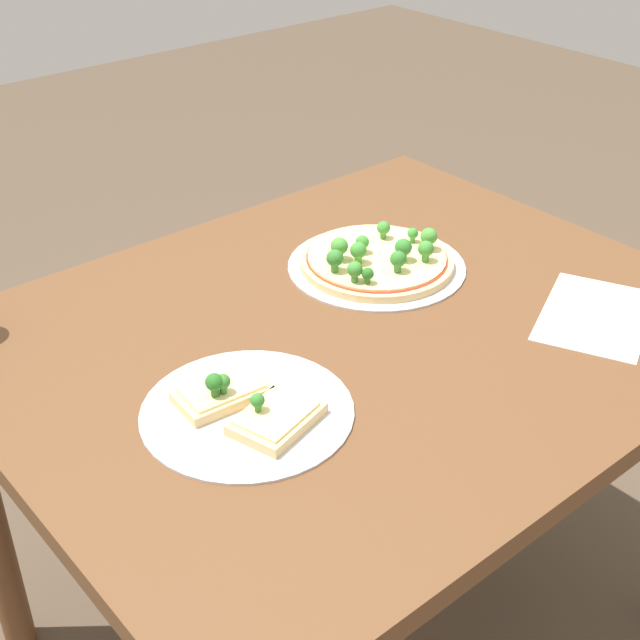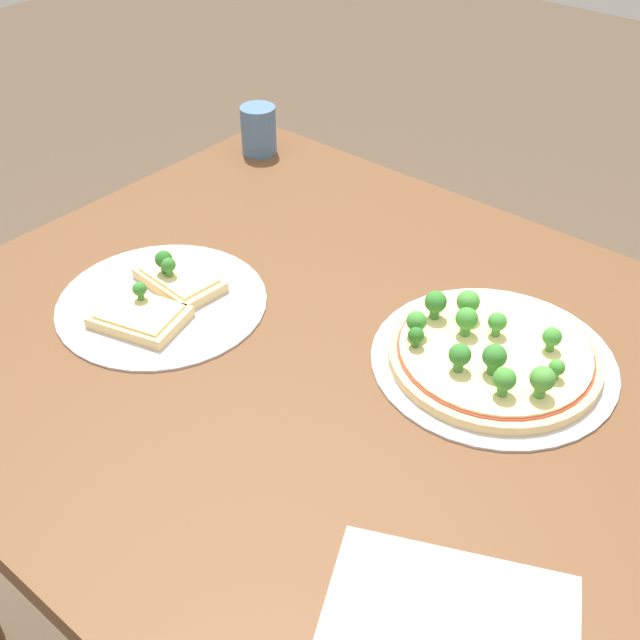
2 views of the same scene
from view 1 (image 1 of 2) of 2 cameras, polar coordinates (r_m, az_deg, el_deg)
ground_plane at (r=1.95m, az=1.67°, el=-19.23°), size 8.00×8.00×0.00m
dining_table at (r=1.49m, az=2.06°, el=-3.37°), size 1.16×0.94×0.75m
pizza_tray_whole at (r=1.60m, az=3.68°, el=3.85°), size 0.32×0.32×0.07m
pizza_tray_slice at (r=1.25m, az=-4.67°, el=-5.60°), size 0.30×0.30×0.06m
paper_menu at (r=1.53m, az=17.20°, el=0.29°), size 0.29×0.25×0.00m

